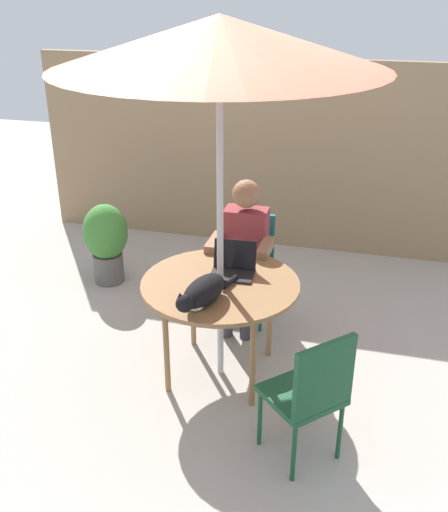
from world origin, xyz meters
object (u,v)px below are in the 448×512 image
(patio_umbrella, at_px, (220,42))
(patio_table, at_px, (220,289))
(chair_empty, at_px, (312,390))
(potted_plant_near_fence, at_px, (106,239))
(chair_occupied, at_px, (248,258))
(laptop, at_px, (234,264))
(person_seated, at_px, (244,247))
(cat, at_px, (202,293))

(patio_umbrella, bearing_deg, patio_table, 0.00)
(patio_umbrella, height_order, chair_empty, patio_umbrella)
(potted_plant_near_fence, bearing_deg, chair_occupied, -9.78)
(chair_occupied, height_order, laptop, laptop)
(chair_empty, distance_m, person_seated, 1.61)
(patio_table, height_order, person_seated, person_seated)
(person_seated, bearing_deg, chair_occupied, 90.00)
(patio_table, height_order, laptop, laptop)
(person_seated, xyz_separation_m, potted_plant_near_fence, (-1.39, 0.40, -0.26))
(chair_occupied, relative_size, potted_plant_near_fence, 1.15)
(patio_umbrella, distance_m, chair_occupied, 1.98)
(patio_table, height_order, patio_umbrella, patio_umbrella)
(cat, distance_m, potted_plant_near_fence, 2.02)
(person_seated, relative_size, cat, 1.94)
(cat, relative_size, potted_plant_near_fence, 0.82)
(patio_umbrella, bearing_deg, chair_empty, -44.30)
(patio_table, bearing_deg, laptop, 72.59)
(person_seated, xyz_separation_m, laptop, (0.05, -0.55, 0.12))
(chair_empty, height_order, potted_plant_near_fence, chair_empty)
(person_seated, bearing_deg, cat, -91.82)
(patio_table, relative_size, person_seated, 0.89)
(patio_umbrella, distance_m, laptop, 1.49)
(patio_umbrella, distance_m, person_seated, 1.76)
(chair_occupied, relative_size, person_seated, 0.72)
(patio_table, relative_size, cat, 1.73)
(chair_occupied, height_order, person_seated, person_seated)
(chair_empty, bearing_deg, laptop, 127.55)
(patio_umbrella, bearing_deg, laptop, 72.59)
(chair_occupied, bearing_deg, potted_plant_near_fence, 170.22)
(patio_table, distance_m, potted_plant_near_fence, 1.80)
(patio_table, distance_m, person_seated, 0.72)
(person_seated, distance_m, potted_plant_near_fence, 1.47)
(chair_occupied, height_order, chair_empty, same)
(laptop, bearing_deg, patio_umbrella, -107.41)
(potted_plant_near_fence, bearing_deg, cat, -46.50)
(patio_table, relative_size, chair_occupied, 1.23)
(laptop, bearing_deg, potted_plant_near_fence, 146.72)
(chair_empty, height_order, cat, cat)
(chair_occupied, height_order, cat, cat)
(patio_umbrella, relative_size, laptop, 7.82)
(chair_occupied, xyz_separation_m, laptop, (0.05, -0.71, 0.29))
(patio_umbrella, height_order, potted_plant_near_fence, patio_umbrella)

